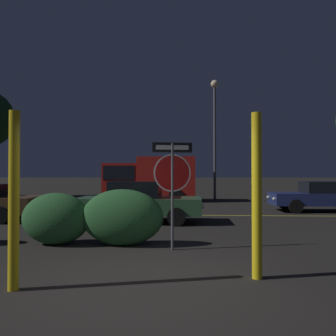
{
  "coord_description": "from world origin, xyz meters",
  "views": [
    {
      "loc": [
        0.57,
        -5.15,
        1.7
      ],
      "look_at": [
        0.11,
        4.89,
        1.86
      ],
      "focal_mm": 35.0,
      "sensor_mm": 36.0,
      "label": 1
    }
  ],
  "objects_px": {
    "yellow_pole_right": "(257,195)",
    "yellow_pole_left": "(14,200)",
    "stop_sign": "(172,173)",
    "delivery_truck": "(149,177)",
    "hedge_bush_1": "(56,219)",
    "passing_car_3": "(320,196)",
    "passing_car_2": "(138,202)",
    "hedge_bush_2": "(122,217)",
    "street_lamp": "(215,122)"
  },
  "relations": [
    {
      "from": "stop_sign",
      "to": "delivery_truck",
      "type": "relative_size",
      "value": 0.42
    },
    {
      "from": "passing_car_2",
      "to": "hedge_bush_2",
      "type": "bearing_deg",
      "value": 3.01
    },
    {
      "from": "passing_car_3",
      "to": "street_lamp",
      "type": "relative_size",
      "value": 0.58
    },
    {
      "from": "stop_sign",
      "to": "street_lamp",
      "type": "distance_m",
      "value": 13.48
    },
    {
      "from": "hedge_bush_1",
      "to": "delivery_truck",
      "type": "distance_m",
      "value": 12.51
    },
    {
      "from": "stop_sign",
      "to": "yellow_pole_right",
      "type": "bearing_deg",
      "value": -65.27
    },
    {
      "from": "stop_sign",
      "to": "hedge_bush_1",
      "type": "relative_size",
      "value": 1.46
    },
    {
      "from": "stop_sign",
      "to": "yellow_pole_left",
      "type": "xyz_separation_m",
      "value": [
        -2.23,
        -2.61,
        -0.39
      ]
    },
    {
      "from": "yellow_pole_right",
      "to": "delivery_truck",
      "type": "distance_m",
      "value": 15.13
    },
    {
      "from": "stop_sign",
      "to": "delivery_truck",
      "type": "xyz_separation_m",
      "value": [
        -1.85,
        12.86,
        -0.21
      ]
    },
    {
      "from": "passing_car_2",
      "to": "yellow_pole_left",
      "type": "bearing_deg",
      "value": -6.7
    },
    {
      "from": "yellow_pole_right",
      "to": "passing_car_2",
      "type": "bearing_deg",
      "value": 114.58
    },
    {
      "from": "yellow_pole_left",
      "to": "passing_car_3",
      "type": "xyz_separation_m",
      "value": [
        8.6,
        10.25,
        -0.64
      ]
    },
    {
      "from": "stop_sign",
      "to": "hedge_bush_1",
      "type": "xyz_separation_m",
      "value": [
        -2.8,
        0.41,
        -1.08
      ]
    },
    {
      "from": "yellow_pole_left",
      "to": "street_lamp",
      "type": "xyz_separation_m",
      "value": [
        4.42,
        15.53,
        3.56
      ]
    },
    {
      "from": "hedge_bush_2",
      "to": "street_lamp",
      "type": "height_order",
      "value": "street_lamp"
    },
    {
      "from": "stop_sign",
      "to": "passing_car_3",
      "type": "bearing_deg",
      "value": 38.09
    },
    {
      "from": "street_lamp",
      "to": "passing_car_2",
      "type": "bearing_deg",
      "value": -111.71
    },
    {
      "from": "stop_sign",
      "to": "street_lamp",
      "type": "relative_size",
      "value": 0.32
    },
    {
      "from": "passing_car_3",
      "to": "yellow_pole_right",
      "type": "bearing_deg",
      "value": 153.52
    },
    {
      "from": "passing_car_2",
      "to": "delivery_truck",
      "type": "relative_size",
      "value": 0.78
    },
    {
      "from": "passing_car_3",
      "to": "delivery_truck",
      "type": "bearing_deg",
      "value": 58.45
    },
    {
      "from": "passing_car_2",
      "to": "delivery_truck",
      "type": "bearing_deg",
      "value": -175.48
    },
    {
      "from": "passing_car_2",
      "to": "passing_car_3",
      "type": "distance_m",
      "value": 8.47
    },
    {
      "from": "hedge_bush_1",
      "to": "passing_car_3",
      "type": "height_order",
      "value": "passing_car_3"
    },
    {
      "from": "hedge_bush_2",
      "to": "passing_car_3",
      "type": "distance_m",
      "value": 10.48
    },
    {
      "from": "passing_car_3",
      "to": "delivery_truck",
      "type": "relative_size",
      "value": 0.77
    },
    {
      "from": "hedge_bush_1",
      "to": "passing_car_2",
      "type": "xyz_separation_m",
      "value": [
        1.48,
        3.68,
        0.09
      ]
    },
    {
      "from": "stop_sign",
      "to": "passing_car_2",
      "type": "xyz_separation_m",
      "value": [
        -1.32,
        4.1,
        -0.99
      ]
    },
    {
      "from": "hedge_bush_2",
      "to": "passing_car_2",
      "type": "xyz_separation_m",
      "value": [
        -0.13,
        3.72,
        0.04
      ]
    },
    {
      "from": "delivery_truck",
      "to": "street_lamp",
      "type": "relative_size",
      "value": 0.76
    },
    {
      "from": "hedge_bush_2",
      "to": "passing_car_3",
      "type": "bearing_deg",
      "value": 43.82
    },
    {
      "from": "hedge_bush_1",
      "to": "passing_car_3",
      "type": "bearing_deg",
      "value": 38.22
    },
    {
      "from": "hedge_bush_1",
      "to": "hedge_bush_2",
      "type": "relative_size",
      "value": 0.84
    },
    {
      "from": "stop_sign",
      "to": "street_lamp",
      "type": "bearing_deg",
      "value": 68.3
    },
    {
      "from": "passing_car_2",
      "to": "passing_car_3",
      "type": "relative_size",
      "value": 1.01
    },
    {
      "from": "passing_car_2",
      "to": "delivery_truck",
      "type": "xyz_separation_m",
      "value": [
        -0.53,
        8.76,
        0.78
      ]
    },
    {
      "from": "hedge_bush_2",
      "to": "street_lamp",
      "type": "distance_m",
      "value": 13.65
    },
    {
      "from": "yellow_pole_right",
      "to": "hedge_bush_2",
      "type": "xyz_separation_m",
      "value": [
        -2.62,
        2.29,
        -0.68
      ]
    },
    {
      "from": "street_lamp",
      "to": "yellow_pole_right",
      "type": "bearing_deg",
      "value": -92.92
    },
    {
      "from": "yellow_pole_left",
      "to": "street_lamp",
      "type": "bearing_deg",
      "value": 74.11
    },
    {
      "from": "passing_car_3",
      "to": "street_lamp",
      "type": "bearing_deg",
      "value": 39.23
    },
    {
      "from": "stop_sign",
      "to": "yellow_pole_left",
      "type": "height_order",
      "value": "yellow_pole_left"
    },
    {
      "from": "passing_car_2",
      "to": "street_lamp",
      "type": "relative_size",
      "value": 0.59
    },
    {
      "from": "stop_sign",
      "to": "delivery_truck",
      "type": "bearing_deg",
      "value": 86.13
    },
    {
      "from": "yellow_pole_right",
      "to": "hedge_bush_1",
      "type": "height_order",
      "value": "yellow_pole_right"
    },
    {
      "from": "yellow_pole_right",
      "to": "passing_car_3",
      "type": "xyz_separation_m",
      "value": [
        4.94,
        9.55,
        -0.67
      ]
    },
    {
      "from": "delivery_truck",
      "to": "yellow_pole_left",
      "type": "bearing_deg",
      "value": -179.24
    },
    {
      "from": "yellow_pole_right",
      "to": "yellow_pole_left",
      "type": "bearing_deg",
      "value": -169.23
    },
    {
      "from": "hedge_bush_1",
      "to": "delivery_truck",
      "type": "bearing_deg",
      "value": 85.65
    }
  ]
}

